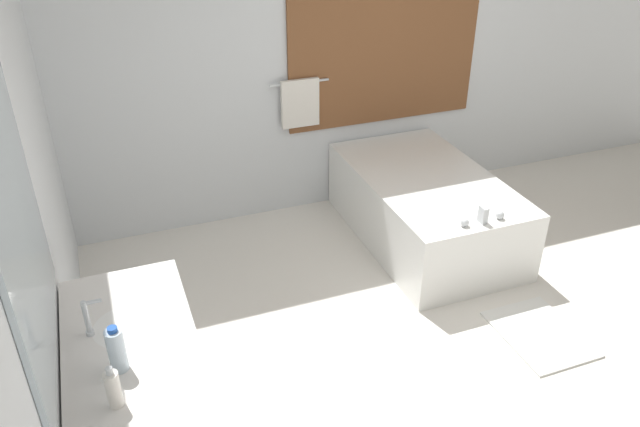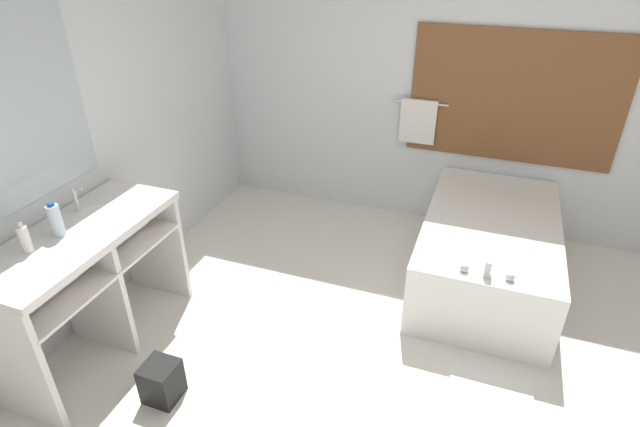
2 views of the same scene
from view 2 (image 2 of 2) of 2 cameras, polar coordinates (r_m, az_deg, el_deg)
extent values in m
plane|color=silver|center=(3.33, 7.73, -18.99)|extent=(16.00, 16.00, 0.00)
cube|color=silver|center=(4.56, 15.58, 14.36)|extent=(7.40, 0.06, 2.70)
cube|color=brown|center=(4.53, 21.29, 12.19)|extent=(1.70, 0.02, 1.10)
cylinder|color=silver|center=(4.58, 11.36, 12.31)|extent=(0.50, 0.02, 0.02)
cube|color=silver|center=(4.63, 11.13, 10.27)|extent=(0.32, 0.04, 0.40)
cube|color=silver|center=(3.56, -28.28, 7.57)|extent=(0.06, 7.40, 2.70)
cube|color=#B2C1CC|center=(3.28, -32.47, 9.68)|extent=(0.02, 1.10, 1.10)
cube|color=white|center=(3.34, -26.05, -2.17)|extent=(0.57, 1.31, 0.05)
cube|color=white|center=(3.46, -25.22, -5.37)|extent=(0.54, 1.24, 0.02)
cylinder|color=white|center=(3.47, -23.77, -1.09)|extent=(0.30, 0.30, 0.12)
cube|color=white|center=(3.30, -31.84, -14.38)|extent=(0.52, 0.04, 0.86)
cube|color=white|center=(3.58, -24.44, -8.37)|extent=(0.52, 0.04, 0.86)
cube|color=white|center=(3.95, -18.46, -3.26)|extent=(0.52, 0.04, 0.86)
cylinder|color=silver|center=(3.22, -28.81, -7.47)|extent=(0.13, 0.36, 0.13)
cylinder|color=silver|center=(3.58, -21.54, -1.80)|extent=(0.13, 0.36, 0.13)
cylinder|color=silver|center=(3.55, -25.87, 0.37)|extent=(0.04, 0.04, 0.02)
cylinder|color=silver|center=(3.51, -26.19, 1.65)|extent=(0.02, 0.02, 0.16)
cube|color=silver|center=(3.45, -25.98, 2.57)|extent=(0.07, 0.01, 0.01)
cube|color=white|center=(4.15, 18.55, -4.01)|extent=(0.98, 1.70, 0.56)
ellipsoid|color=white|center=(4.09, 18.84, -2.47)|extent=(0.71, 1.23, 0.30)
cube|color=silver|center=(3.34, 18.63, -5.94)|extent=(0.04, 0.07, 0.12)
sphere|color=silver|center=(3.35, 16.17, -5.95)|extent=(0.06, 0.06, 0.06)
sphere|color=silver|center=(3.36, 20.91, -6.76)|extent=(0.06, 0.06, 0.06)
cylinder|color=silver|center=(3.28, -27.97, -0.72)|extent=(0.07, 0.07, 0.20)
cylinder|color=#1E4CA8|center=(3.24, -28.43, 0.95)|extent=(0.04, 0.04, 0.02)
cylinder|color=white|center=(3.21, -30.66, -2.56)|extent=(0.06, 0.06, 0.16)
cylinder|color=silver|center=(3.17, -31.10, -1.10)|extent=(0.03, 0.03, 0.03)
cube|color=black|center=(3.30, -17.64, -17.80)|extent=(0.20, 0.20, 0.26)
cube|color=white|center=(3.32, 18.70, -20.82)|extent=(0.50, 0.65, 0.02)
camera|label=1|loc=(2.23, -81.55, 12.60)|focal=35.00mm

